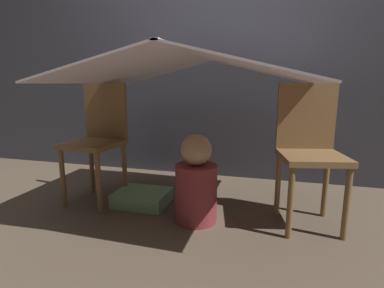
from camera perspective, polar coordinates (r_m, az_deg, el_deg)
The scene contains 7 objects.
ground_plane at distance 1.96m, azimuth -1.90°, elevation -15.75°, with size 8.80×8.80×0.00m, color brown.
wall_back at distance 2.91m, azimuth 5.09°, elevation 18.44°, with size 7.00×0.05×2.50m.
chair_left at distance 2.38m, azimuth -17.39°, elevation 1.42°, with size 0.41×0.41×0.90m.
chair_right at distance 2.02m, azimuth 21.43°, elevation -0.55°, with size 0.44×0.44×0.90m.
sheet_canopy at distance 1.97m, azimuth 0.00°, elevation 14.36°, with size 1.53×1.27×0.20m.
person_front at distance 1.96m, azimuth 0.81°, elevation -7.60°, with size 0.27×0.27×0.58m.
floor_cushion at distance 2.32m, azimuth -9.44°, elevation -10.03°, with size 0.39×0.31×0.10m.
Camera 1 is at (0.52, -1.66, 0.90)m, focal length 28.00 mm.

